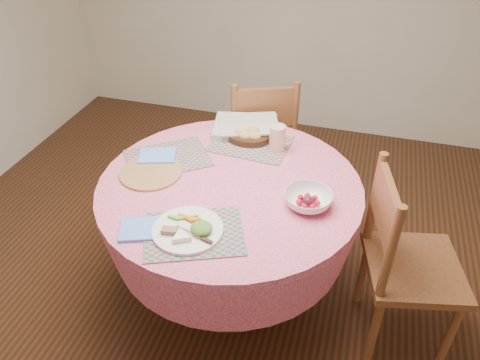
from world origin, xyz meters
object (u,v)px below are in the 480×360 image
Objects in this scene: chair_right at (404,260)px; fruit_bowl at (308,200)px; wicker_trivet at (151,172)px; bread_bowl at (248,135)px; chair_back at (261,140)px; latte_mug at (278,138)px; dining_table at (230,215)px; dinner_plate at (189,229)px.

chair_right is 0.54m from fruit_bowl.
wicker_trivet is 0.56m from bread_bowl.
bread_bowl is (0.03, -0.44, 0.29)m from chair_back.
chair_right reaches higher than latte_mug.
chair_right is 1.01× the size of chair_back.
chair_back is 0.96m from wicker_trivet.
bread_bowl is 1.72× the size of latte_mug.
dining_table is at bearing -113.44° from latte_mug.
latte_mug reaches higher than dinner_plate.
wicker_trivet is 0.48m from dinner_plate.
latte_mug is at bearing -15.47° from bread_bowl.
dinner_plate is at bearing 99.33° from chair_right.
chair_back is at bearing 93.70° from dining_table.
dining_table is 0.46m from latte_mug.
latte_mug is (-0.68, 0.36, 0.33)m from chair_right.
chair_right is at bearing -28.18° from latte_mug.
dinner_plate is 0.75m from latte_mug.
dinner_plate is 0.54m from fruit_bowl.
chair_right is at bearing -25.83° from bread_bowl.
chair_back is at bearing 68.77° from wicker_trivet.
chair_back is 7.06× the size of latte_mug.
chair_right is at bearing 21.81° from dinner_plate.
dinner_plate is at bearing -46.39° from wicker_trivet.
chair_back is 4.11× the size of bread_bowl.
chair_right reaches higher than wicker_trivet.
chair_right is at bearing 113.82° from chair_back.
latte_mug is at bearing 73.85° from dinner_plate.
dining_table is at bearing 76.29° from chair_right.
fruit_bowl is (0.40, -0.46, -0.00)m from bread_bowl.
fruit_bowl is at bearing 93.35° from chair_back.
dinner_plate is 1.26× the size of bread_bowl.
bread_bowl is at bearing 164.53° from latte_mug.
chair_back is at bearing 89.79° from dinner_plate.
dinner_plate is at bearing -98.86° from dining_table.
wicker_trivet is (-0.33, -0.86, 0.26)m from chair_back.
dining_table is 1.30× the size of chair_right.
fruit_bowl is (0.43, 0.31, 0.01)m from dinner_plate.
chair_right reaches higher than chair_back.
dining_table is 0.84m from chair_back.
dinner_plate is 1.32× the size of fruit_bowl.
dinner_plate is at bearing 67.41° from chair_back.
chair_right is 1.00m from dinner_plate.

